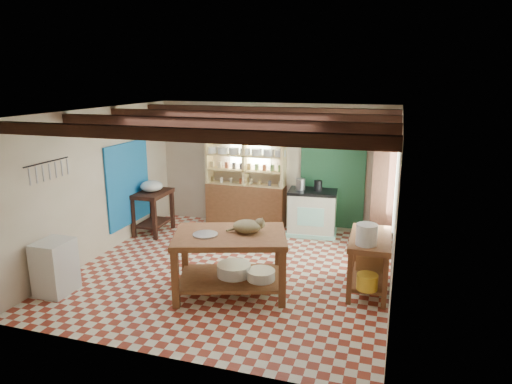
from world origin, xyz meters
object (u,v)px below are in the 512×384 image
(work_table, at_px, (230,263))
(prep_table, at_px, (153,212))
(white_cabinet, at_px, (55,267))
(stove, at_px, (312,212))
(cat, at_px, (247,226))
(right_counter, at_px, (369,263))

(work_table, bearing_deg, prep_table, 122.22)
(prep_table, xyz_separation_m, white_cabinet, (-0.02, -2.82, -0.03))
(stove, height_order, white_cabinet, stove)
(work_table, xyz_separation_m, cat, (0.22, 0.12, 0.55))
(work_table, distance_m, cat, 0.61)
(white_cabinet, bearing_deg, work_table, 17.21)
(prep_table, distance_m, cat, 3.32)
(work_table, distance_m, stove, 2.96)
(stove, xyz_separation_m, right_counter, (1.26, -2.20, -0.04))
(work_table, height_order, cat, cat)
(stove, distance_m, white_cabinet, 4.83)
(cat, bearing_deg, stove, 52.59)
(stove, relative_size, prep_table, 1.09)
(prep_table, height_order, right_counter, prep_table)
(white_cabinet, xyz_separation_m, right_counter, (4.40, 1.47, 0.02))
(prep_table, relative_size, white_cabinet, 1.08)
(white_cabinet, height_order, cat, cat)
(right_counter, xyz_separation_m, cat, (-1.72, -0.55, 0.59))
(work_table, relative_size, white_cabinet, 2.00)
(white_cabinet, relative_size, cat, 1.90)
(work_table, bearing_deg, right_counter, 1.29)
(stove, bearing_deg, white_cabinet, -135.18)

